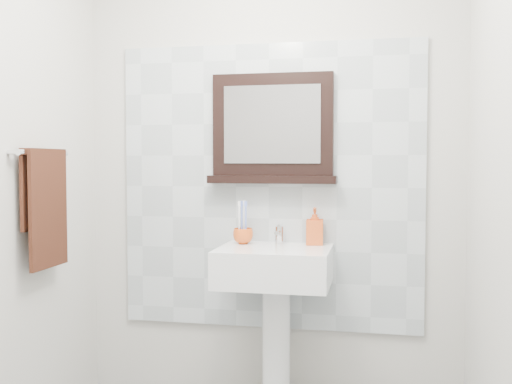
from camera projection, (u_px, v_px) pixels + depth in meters
The scene contains 10 objects.
back_wall at pixel (270, 168), 3.17m from camera, with size 2.00×0.01×2.50m, color beige.
front_wall at pixel (38, 181), 1.01m from camera, with size 2.00×0.01×2.50m, color beige.
splashback at pixel (269, 187), 3.16m from camera, with size 1.60×0.02×1.50m, color #B1BBC0.
pedestal_sink at pixel (275, 284), 2.96m from camera, with size 0.55×0.44×0.96m.
toothbrush_cup at pixel (243, 236), 3.08m from camera, with size 0.10×0.10×0.08m, color #D35018.
toothbrushes at pixel (243, 220), 3.08m from camera, with size 0.05×0.04×0.21m.
soap_dispenser at pixel (315, 226), 3.05m from camera, with size 0.09×0.09×0.19m, color red.
framed_mirror at pixel (273, 131), 3.11m from camera, with size 0.67×0.11×0.57m.
towel_bar at pixel (43, 153), 2.75m from camera, with size 0.07×0.40×0.03m.
hand_towel at pixel (45, 199), 2.76m from camera, with size 0.06×0.30×0.55m.
Camera 1 is at (0.57, -2.02, 1.28)m, focal length 42.00 mm.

